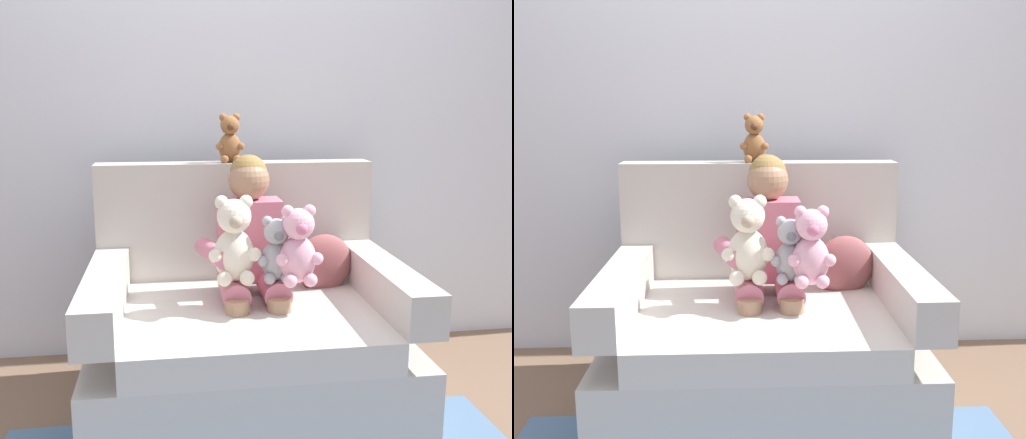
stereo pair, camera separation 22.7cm
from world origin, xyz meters
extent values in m
plane|color=brown|center=(0.00, 0.00, 0.00)|extent=(8.00, 8.00, 0.00)
cube|color=silver|center=(0.00, 0.72, 1.30)|extent=(6.00, 0.10, 2.60)
cube|color=#BCB7AD|center=(0.00, 0.00, 0.17)|extent=(1.24, 0.97, 0.34)
cube|color=beige|center=(0.00, -0.07, 0.40)|extent=(0.96, 0.83, 0.12)
cube|color=#BCB7AD|center=(0.00, 0.41, 0.72)|extent=(1.24, 0.14, 0.52)
cube|color=#BCB7AD|center=(-0.55, -0.07, 0.54)|extent=(0.14, 0.83, 0.16)
cube|color=#BCB7AD|center=(0.55, -0.07, 0.54)|extent=(0.14, 0.83, 0.16)
cube|color=#C66B7F|center=(0.03, 0.15, 0.68)|extent=(0.26, 0.16, 0.34)
sphere|color=#9E7556|center=(0.03, 0.15, 0.94)|extent=(0.17, 0.17, 0.17)
sphere|color=olive|center=(0.03, 0.16, 0.96)|extent=(0.16, 0.16, 0.16)
cylinder|color=#C66B7F|center=(-0.05, 0.02, 0.51)|extent=(0.11, 0.26, 0.11)
cylinder|color=#9E7556|center=(-0.05, -0.11, 0.36)|extent=(0.09, 0.09, 0.30)
cylinder|color=#C66B7F|center=(0.11, 0.02, 0.51)|extent=(0.11, 0.26, 0.11)
cylinder|color=#9E7556|center=(0.11, -0.11, 0.36)|extent=(0.09, 0.09, 0.30)
cylinder|color=#C66B7F|center=(-0.13, 0.03, 0.66)|extent=(0.13, 0.27, 0.07)
cylinder|color=#C66B7F|center=(0.19, 0.03, 0.66)|extent=(0.13, 0.27, 0.07)
ellipsoid|color=#EAA8BC|center=(0.18, -0.10, 0.66)|extent=(0.14, 0.12, 0.18)
sphere|color=#EAA8BC|center=(0.18, -0.12, 0.80)|extent=(0.12, 0.12, 0.12)
sphere|color=#CC6684|center=(0.18, -0.17, 0.79)|extent=(0.05, 0.05, 0.05)
sphere|color=#EAA8BC|center=(0.14, -0.11, 0.85)|extent=(0.05, 0.05, 0.05)
sphere|color=#EAA8BC|center=(0.11, -0.14, 0.67)|extent=(0.05, 0.05, 0.05)
sphere|color=#EAA8BC|center=(0.14, -0.16, 0.59)|extent=(0.05, 0.05, 0.05)
sphere|color=#EAA8BC|center=(0.22, -0.11, 0.85)|extent=(0.05, 0.05, 0.05)
sphere|color=#EAA8BC|center=(0.25, -0.14, 0.67)|extent=(0.05, 0.05, 0.05)
sphere|color=#EAA8BC|center=(0.22, -0.16, 0.59)|extent=(0.05, 0.05, 0.05)
ellipsoid|color=#9E9EA3|center=(0.10, -0.06, 0.65)|extent=(0.12, 0.10, 0.16)
sphere|color=#9E9EA3|center=(0.10, -0.07, 0.77)|extent=(0.10, 0.10, 0.10)
sphere|color=slate|center=(0.10, -0.12, 0.76)|extent=(0.04, 0.04, 0.04)
sphere|color=#9E9EA3|center=(0.07, -0.07, 0.81)|extent=(0.04, 0.04, 0.04)
sphere|color=#9E9EA3|center=(0.05, -0.09, 0.66)|extent=(0.04, 0.04, 0.04)
sphere|color=#9E9EA3|center=(0.07, -0.11, 0.59)|extent=(0.04, 0.04, 0.04)
sphere|color=#9E9EA3|center=(0.14, -0.07, 0.81)|extent=(0.04, 0.04, 0.04)
sphere|color=#9E9EA3|center=(0.16, -0.09, 0.66)|extent=(0.04, 0.04, 0.04)
sphere|color=#9E9EA3|center=(0.14, -0.11, 0.59)|extent=(0.04, 0.04, 0.04)
ellipsoid|color=silver|center=(-0.06, -0.05, 0.67)|extent=(0.16, 0.13, 0.20)
sphere|color=silver|center=(-0.06, -0.06, 0.83)|extent=(0.13, 0.13, 0.13)
sphere|color=tan|center=(-0.06, -0.12, 0.82)|extent=(0.05, 0.05, 0.05)
sphere|color=silver|center=(-0.10, -0.05, 0.88)|extent=(0.05, 0.05, 0.05)
sphere|color=silver|center=(-0.13, -0.09, 0.68)|extent=(0.05, 0.05, 0.05)
sphere|color=silver|center=(-0.10, -0.11, 0.60)|extent=(0.06, 0.06, 0.06)
sphere|color=silver|center=(-0.01, -0.05, 0.88)|extent=(0.05, 0.05, 0.05)
sphere|color=silver|center=(0.02, -0.09, 0.68)|extent=(0.05, 0.05, 0.05)
sphere|color=silver|center=(-0.01, -0.11, 0.60)|extent=(0.06, 0.06, 0.06)
ellipsoid|color=brown|center=(-0.02, 0.41, 1.05)|extent=(0.10, 0.08, 0.13)
sphere|color=brown|center=(-0.02, 0.41, 1.15)|extent=(0.08, 0.08, 0.08)
sphere|color=#4C2D19|center=(-0.02, 0.37, 1.14)|extent=(0.03, 0.03, 0.03)
sphere|color=brown|center=(-0.05, 0.41, 1.18)|extent=(0.03, 0.03, 0.03)
sphere|color=brown|center=(-0.07, 0.39, 1.06)|extent=(0.03, 0.03, 0.03)
sphere|color=brown|center=(-0.05, 0.38, 1.00)|extent=(0.04, 0.04, 0.04)
sphere|color=brown|center=(0.01, 0.41, 1.18)|extent=(0.03, 0.03, 0.03)
sphere|color=brown|center=(0.03, 0.39, 1.06)|extent=(0.03, 0.03, 0.03)
sphere|color=brown|center=(0.01, 0.38, 1.00)|extent=(0.04, 0.04, 0.04)
ellipsoid|color=#8C4C4C|center=(0.36, 0.18, 0.56)|extent=(0.27, 0.15, 0.26)
camera|label=1|loc=(-0.30, -2.25, 1.25)|focal=41.89mm
camera|label=2|loc=(-0.08, -2.27, 1.25)|focal=41.89mm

